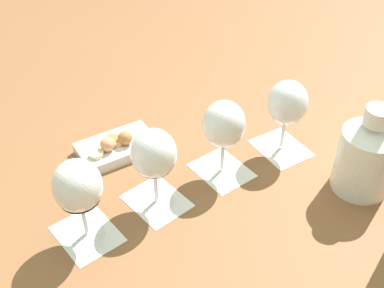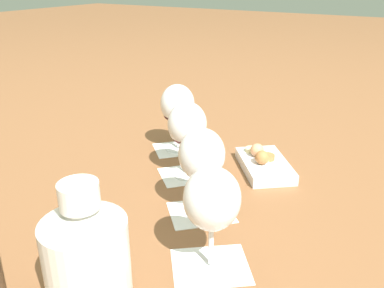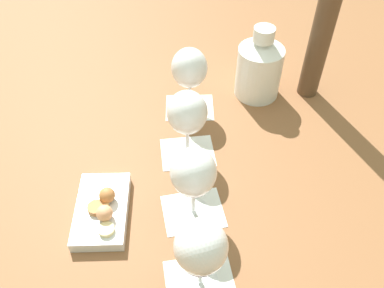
{
  "view_description": "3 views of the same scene",
  "coord_description": "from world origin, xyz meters",
  "px_view_note": "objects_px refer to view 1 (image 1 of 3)",
  "views": [
    {
      "loc": [
        0.71,
        0.08,
        0.68
      ],
      "look_at": [
        0.0,
        -0.0,
        0.11
      ],
      "focal_mm": 45.0,
      "sensor_mm": 36.0,
      "label": 1
    },
    {
      "loc": [
        -0.38,
        0.63,
        0.43
      ],
      "look_at": [
        0.0,
        -0.0,
        0.11
      ],
      "focal_mm": 38.0,
      "sensor_mm": 36.0,
      "label": 2
    },
    {
      "loc": [
        0.33,
        -0.44,
        0.68
      ],
      "look_at": [
        0.0,
        -0.0,
        0.11
      ],
      "focal_mm": 38.0,
      "sensor_mm": 36.0,
      "label": 3
    }
  ],
  "objects_px": {
    "wine_glass_0": "(287,106)",
    "wine_glass_2": "(154,157)",
    "wine_glass_3": "(78,189)",
    "ceramic_vase": "(367,155)",
    "snack_dish": "(117,146)",
    "wine_glass_1": "(224,127)"
  },
  "relations": [
    {
      "from": "wine_glass_0",
      "to": "wine_glass_2",
      "type": "bearing_deg",
      "value": -51.89
    },
    {
      "from": "wine_glass_2",
      "to": "wine_glass_3",
      "type": "bearing_deg",
      "value": -49.07
    },
    {
      "from": "wine_glass_0",
      "to": "wine_glass_3",
      "type": "xyz_separation_m",
      "value": [
        0.29,
        -0.36,
        0.0
      ]
    },
    {
      "from": "wine_glass_2",
      "to": "snack_dish",
      "type": "xyz_separation_m",
      "value": [
        -0.14,
        -0.11,
        -0.1
      ]
    },
    {
      "from": "ceramic_vase",
      "to": "wine_glass_0",
      "type": "bearing_deg",
      "value": -124.24
    },
    {
      "from": "wine_glass_3",
      "to": "wine_glass_0",
      "type": "bearing_deg",
      "value": 129.02
    },
    {
      "from": "wine_glass_0",
      "to": "snack_dish",
      "type": "relative_size",
      "value": 0.87
    },
    {
      "from": "wine_glass_2",
      "to": "ceramic_vase",
      "type": "relative_size",
      "value": 0.89
    },
    {
      "from": "wine_glass_3",
      "to": "ceramic_vase",
      "type": "bearing_deg",
      "value": 110.11
    },
    {
      "from": "wine_glass_0",
      "to": "snack_dish",
      "type": "bearing_deg",
      "value": -81.24
    },
    {
      "from": "ceramic_vase",
      "to": "snack_dish",
      "type": "height_order",
      "value": "ceramic_vase"
    },
    {
      "from": "wine_glass_2",
      "to": "wine_glass_1",
      "type": "bearing_deg",
      "value": 130.97
    },
    {
      "from": "wine_glass_0",
      "to": "wine_glass_2",
      "type": "distance_m",
      "value": 0.32
    },
    {
      "from": "wine_glass_1",
      "to": "snack_dish",
      "type": "relative_size",
      "value": 0.87
    },
    {
      "from": "wine_glass_0",
      "to": "wine_glass_3",
      "type": "bearing_deg",
      "value": -50.98
    },
    {
      "from": "ceramic_vase",
      "to": "wine_glass_1",
      "type": "bearing_deg",
      "value": -92.97
    },
    {
      "from": "ceramic_vase",
      "to": "wine_glass_3",
      "type": "bearing_deg",
      "value": -69.89
    },
    {
      "from": "ceramic_vase",
      "to": "wine_glass_2",
      "type": "bearing_deg",
      "value": -77.28
    },
    {
      "from": "wine_glass_3",
      "to": "snack_dish",
      "type": "distance_m",
      "value": 0.26
    },
    {
      "from": "snack_dish",
      "to": "wine_glass_0",
      "type": "bearing_deg",
      "value": 98.76
    },
    {
      "from": "wine_glass_2",
      "to": "ceramic_vase",
      "type": "height_order",
      "value": "ceramic_vase"
    },
    {
      "from": "ceramic_vase",
      "to": "snack_dish",
      "type": "xyz_separation_m",
      "value": [
        -0.05,
        -0.51,
        -0.07
      ]
    }
  ]
}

